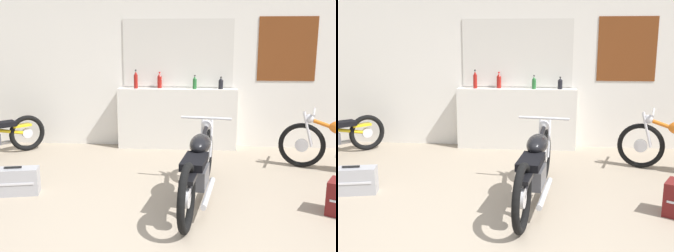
{
  "view_description": "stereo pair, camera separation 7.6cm",
  "coord_description": "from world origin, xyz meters",
  "views": [
    {
      "loc": [
        0.41,
        -3.35,
        1.81
      ],
      "look_at": [
        0.04,
        1.82,
        0.7
      ],
      "focal_mm": 42.0,
      "sensor_mm": 36.0,
      "label": 1
    },
    {
      "loc": [
        0.49,
        -3.34,
        1.81
      ],
      "look_at": [
        0.04,
        1.82,
        0.7
      ],
      "focal_mm": 42.0,
      "sensor_mm": 36.0,
      "label": 2
    }
  ],
  "objects": [
    {
      "name": "motorcycle_black",
      "position": [
        0.46,
        0.94,
        0.43
      ],
      "size": [
        0.64,
        2.21,
        0.88
      ],
      "color": "black",
      "rests_on": "ground_plane"
    },
    {
      "name": "bottle_leftmost",
      "position": [
        -0.61,
        3.27,
        1.18
      ],
      "size": [
        0.07,
        0.07,
        0.32
      ],
      "color": "maroon",
      "rests_on": "sill_counter"
    },
    {
      "name": "sill_counter",
      "position": [
        0.09,
        3.29,
        0.52
      ],
      "size": [
        2.02,
        0.28,
        1.04
      ],
      "color": "silver",
      "rests_on": "ground_plane"
    },
    {
      "name": "wall_back",
      "position": [
        0.02,
        3.46,
        1.41
      ],
      "size": [
        10.0,
        0.07,
        2.8
      ],
      "color": "silver",
      "rests_on": "ground_plane"
    },
    {
      "name": "bottle_center",
      "position": [
        0.39,
        3.26,
        1.14
      ],
      "size": [
        0.07,
        0.07,
        0.23
      ],
      "color": "#23662D",
      "rests_on": "sill_counter"
    },
    {
      "name": "bottle_right_center",
      "position": [
        0.83,
        3.28,
        1.13
      ],
      "size": [
        0.08,
        0.08,
        0.2
      ],
      "color": "black",
      "rests_on": "sill_counter"
    },
    {
      "name": "hard_case_silver",
      "position": [
        -1.77,
        1.0,
        0.16
      ],
      "size": [
        0.61,
        0.33,
        0.35
      ],
      "color": "#9E9EA3",
      "rests_on": "ground_plane"
    },
    {
      "name": "ground_plane",
      "position": [
        0.0,
        0.0,
        0.0
      ],
      "size": [
        24.0,
        24.0,
        0.0
      ],
      "primitive_type": "plane",
      "color": "gray"
    },
    {
      "name": "bottle_left_center",
      "position": [
        -0.21,
        3.33,
        1.16
      ],
      "size": [
        0.08,
        0.08,
        0.28
      ],
      "color": "maroon",
      "rests_on": "sill_counter"
    }
  ]
}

